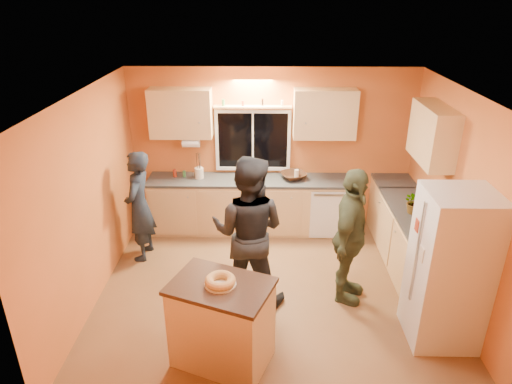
{
  "coord_description": "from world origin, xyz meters",
  "views": [
    {
      "loc": [
        -0.12,
        -4.99,
        3.67
      ],
      "look_at": [
        -0.22,
        0.4,
        1.26
      ],
      "focal_mm": 32.0,
      "sensor_mm": 36.0,
      "label": 1
    }
  ],
  "objects_px": {
    "person_left": "(139,206)",
    "person_right": "(350,237)",
    "refrigerator": "(449,269)",
    "person_center": "(248,232)",
    "island": "(222,322)"
  },
  "relations": [
    {
      "from": "island",
      "to": "person_left",
      "type": "bearing_deg",
      "value": 144.67
    },
    {
      "from": "refrigerator",
      "to": "person_center",
      "type": "xyz_separation_m",
      "value": [
        -2.19,
        0.66,
        0.07
      ]
    },
    {
      "from": "island",
      "to": "person_center",
      "type": "xyz_separation_m",
      "value": [
        0.24,
        1.09,
        0.48
      ]
    },
    {
      "from": "refrigerator",
      "to": "person_right",
      "type": "relative_size",
      "value": 1.01
    },
    {
      "from": "person_left",
      "to": "person_right",
      "type": "distance_m",
      "value": 3.0
    },
    {
      "from": "island",
      "to": "person_left",
      "type": "distance_m",
      "value": 2.49
    },
    {
      "from": "person_right",
      "to": "person_left",
      "type": "bearing_deg",
      "value": 92.11
    },
    {
      "from": "person_left",
      "to": "person_center",
      "type": "height_order",
      "value": "person_center"
    },
    {
      "from": "refrigerator",
      "to": "person_left",
      "type": "relative_size",
      "value": 1.1
    },
    {
      "from": "refrigerator",
      "to": "person_right",
      "type": "bearing_deg",
      "value": 143.93
    },
    {
      "from": "refrigerator",
      "to": "person_left",
      "type": "distance_m",
      "value": 4.13
    },
    {
      "from": "refrigerator",
      "to": "island",
      "type": "xyz_separation_m",
      "value": [
        -2.43,
        -0.42,
        -0.41
      ]
    },
    {
      "from": "refrigerator",
      "to": "person_right",
      "type": "xyz_separation_m",
      "value": [
        -0.95,
        0.69,
        -0.01
      ]
    },
    {
      "from": "island",
      "to": "person_center",
      "type": "distance_m",
      "value": 1.21
    },
    {
      "from": "refrigerator",
      "to": "person_right",
      "type": "height_order",
      "value": "refrigerator"
    }
  ]
}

